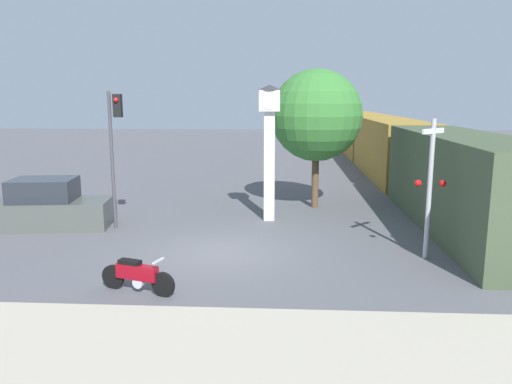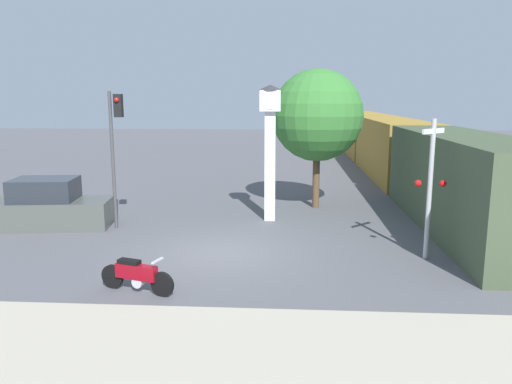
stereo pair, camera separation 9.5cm
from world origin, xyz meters
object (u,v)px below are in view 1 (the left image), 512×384
at_px(freight_train, 391,148).
at_px(clock_tower, 270,134).
at_px(traffic_light, 115,136).
at_px(motorcycle, 137,275).
at_px(street_tree, 317,116).
at_px(railroad_crossing_signal, 430,184).
at_px(parked_car, 49,207).

bearing_deg(freight_train, clock_tower, -121.45).
xyz_separation_m(freight_train, traffic_light, (-12.33, -12.90, 1.64)).
relative_size(motorcycle, street_tree, 0.34).
distance_m(freight_train, street_tree, 10.49).
distance_m(railroad_crossing_signal, street_tree, 7.59).
distance_m(street_tree, parked_car, 11.12).
bearing_deg(parked_car, railroad_crossing_signal, -19.67).
xyz_separation_m(clock_tower, street_tree, (1.89, 2.38, 0.60)).
distance_m(motorcycle, railroad_crossing_signal, 8.54).
bearing_deg(motorcycle, freight_train, 80.24).
distance_m(traffic_light, street_tree, 8.34).
distance_m(freight_train, parked_car, 19.74).
bearing_deg(railroad_crossing_signal, traffic_light, 164.42).
xyz_separation_m(clock_tower, freight_train, (6.92, 11.31, -1.64)).
height_order(railroad_crossing_signal, street_tree, street_tree).
bearing_deg(street_tree, railroad_crossing_signal, -67.01).
relative_size(motorcycle, freight_train, 0.05).
height_order(motorcycle, parked_car, parked_car).
distance_m(traffic_light, parked_car, 3.65).
height_order(freight_train, traffic_light, traffic_light).
relative_size(railroad_crossing_signal, street_tree, 0.70).
bearing_deg(street_tree, motorcycle, -116.03).
bearing_deg(clock_tower, street_tree, 51.53).
bearing_deg(railroad_crossing_signal, parked_car, 167.50).
xyz_separation_m(railroad_crossing_signal, street_tree, (-2.89, 6.81, 1.71)).
relative_size(clock_tower, street_tree, 0.88).
bearing_deg(motorcycle, street_tree, 81.85).
relative_size(freight_train, street_tree, 6.20).
bearing_deg(clock_tower, freight_train, 58.55).
distance_m(clock_tower, parked_car, 8.55).
height_order(motorcycle, street_tree, street_tree).
xyz_separation_m(street_tree, parked_car, (-9.88, -3.98, -3.18)).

